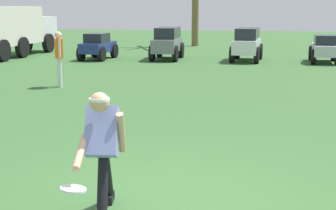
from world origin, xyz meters
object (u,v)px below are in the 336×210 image
object	(u,v)px
teammate_near_sideline	(59,54)
parked_car_slot_c	(247,43)
frisbee_in_flight	(73,189)
parked_car_slot_b	(167,42)
parked_car_slot_d	(324,48)
frisbee_thrower	(102,146)
parked_car_slot_a	(98,46)
box_truck	(16,28)

from	to	relation	value
teammate_near_sideline	parked_car_slot_c	distance (m)	9.27
frisbee_in_flight	parked_car_slot_b	size ratio (longest dim) A/B	0.15
parked_car_slot_b	parked_car_slot_c	world-z (taller)	same
parked_car_slot_d	frisbee_in_flight	bearing A→B (deg)	-105.26
frisbee_thrower	teammate_near_sideline	bearing A→B (deg)	113.73
frisbee_thrower	parked_car_slot_b	bearing A→B (deg)	96.79
parked_car_slot_d	parked_car_slot_c	bearing A→B (deg)	177.19
parked_car_slot_c	frisbee_thrower	bearing A→B (deg)	-94.88
frisbee_thrower	parked_car_slot_a	distance (m)	16.59
frisbee_thrower	frisbee_in_flight	world-z (taller)	frisbee_thrower
parked_car_slot_c	parked_car_slot_d	bearing A→B (deg)	-2.81
parked_car_slot_a	teammate_near_sideline	bearing A→B (deg)	-81.50
box_truck	parked_car_slot_a	bearing A→B (deg)	-10.15
parked_car_slot_b	parked_car_slot_d	bearing A→B (deg)	-2.16
frisbee_thrower	parked_car_slot_b	xyz separation A→B (m)	(-1.94, 16.33, -0.07)
parked_car_slot_a	box_truck	bearing A→B (deg)	169.85
frisbee_thrower	frisbee_in_flight	xyz separation A→B (m)	(-0.12, -0.63, -0.26)
parked_car_slot_a	parked_car_slot_c	distance (m)	6.24
parked_car_slot_d	parked_car_slot_b	bearing A→B (deg)	177.84
frisbee_in_flight	parked_car_slot_c	xyz separation A→B (m)	(1.50, 16.87, 0.19)
teammate_near_sideline	parked_car_slot_b	xyz separation A→B (m)	(1.81, 7.80, -0.22)
frisbee_in_flight	parked_car_slot_b	world-z (taller)	parked_car_slot_b
parked_car_slot_b	parked_car_slot_c	xyz separation A→B (m)	(3.33, -0.09, 0.00)
teammate_near_sideline	frisbee_in_flight	bearing A→B (deg)	-68.36
frisbee_in_flight	teammate_near_sideline	size ratio (longest dim) A/B	0.23
parked_car_slot_b	box_truck	world-z (taller)	box_truck
frisbee_thrower	parked_car_slot_b	distance (m)	16.45
parked_car_slot_b	box_truck	distance (m)	6.91
parked_car_slot_c	frisbee_in_flight	bearing A→B (deg)	-95.09
parked_car_slot_c	parked_car_slot_d	distance (m)	3.06
box_truck	frisbee_thrower	bearing A→B (deg)	-61.96
box_truck	parked_car_slot_d	bearing A→B (deg)	-2.09
frisbee_thrower	frisbee_in_flight	distance (m)	0.69
parked_car_slot_c	box_truck	xyz separation A→B (m)	(-10.21, 0.33, 0.51)
parked_car_slot_a	parked_car_slot_b	bearing A→B (deg)	9.20
parked_car_slot_a	parked_car_slot_c	xyz separation A→B (m)	(6.23, 0.38, 0.16)
frisbee_in_flight	parked_car_slot_d	xyz separation A→B (m)	(4.56, 16.72, 0.03)
box_truck	parked_car_slot_c	bearing A→B (deg)	-1.87
parked_car_slot_b	box_truck	bearing A→B (deg)	177.98
frisbee_in_flight	teammate_near_sideline	bearing A→B (deg)	111.64
teammate_near_sideline	box_truck	distance (m)	9.52
parked_car_slot_b	parked_car_slot_d	world-z (taller)	parked_car_slot_b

